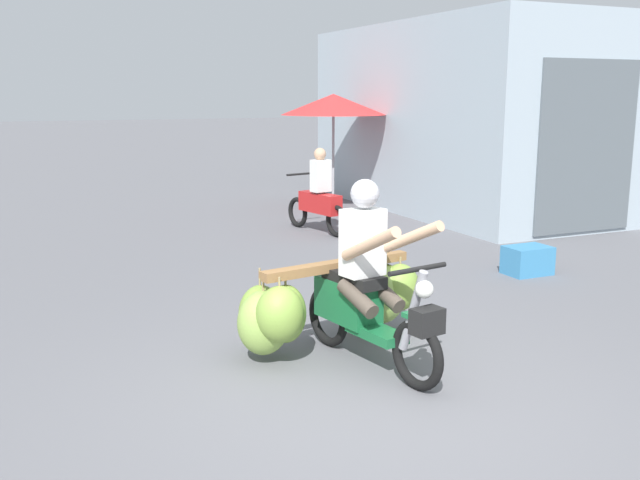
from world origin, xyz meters
TOP-DOWN VIEW (x-y plane):
  - ground_plane at (0.00, 0.00)m, footprint 120.00×120.00m
  - motorbike_main_loaded at (0.23, 1.12)m, footprint 1.83×1.91m
  - motorbike_distant_ahead_left at (2.39, 6.30)m, footprint 0.58×1.60m
  - shopfront_building at (6.13, 7.67)m, footprint 3.26×6.77m
  - market_umbrella_near_shop at (3.64, 8.38)m, footprint 2.04×2.04m
  - produce_crate at (3.67, 2.67)m, footprint 0.56×0.40m

SIDE VIEW (x-z plane):
  - ground_plane at x=0.00m, z-range 0.00..0.00m
  - produce_crate at x=3.67m, z-range 0.00..0.36m
  - motorbike_main_loaded at x=0.23m, z-range -0.29..1.29m
  - motorbike_distant_ahead_left at x=2.39m, z-range -0.13..1.27m
  - shopfront_building at x=6.13m, z-range 0.00..3.57m
  - market_umbrella_near_shop at x=3.64m, z-range 0.92..3.18m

